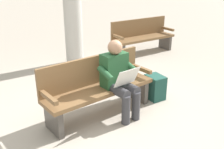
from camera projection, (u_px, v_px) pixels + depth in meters
name	position (u px, v px, depth m)	size (l,w,h in m)	color
ground_plane	(101.00, 114.00, 4.17)	(40.00, 40.00, 0.00)	#A89E8E
bench_near	(97.00, 86.00, 4.05)	(1.84, 0.66, 0.90)	brown
person_seated	(119.00, 77.00, 3.95)	(0.60, 0.60, 1.18)	#23512D
backpack	(155.00, 87.00, 4.61)	(0.32, 0.34, 0.43)	#1E4C42
bench_far	(142.00, 36.00, 7.06)	(1.80, 0.49, 0.90)	brown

